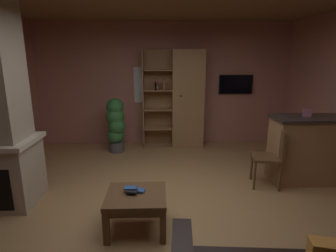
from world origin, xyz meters
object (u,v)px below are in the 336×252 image
Objects in this scene: table_book_1 at (132,191)px; wall_mounted_tv at (236,84)px; bookshelf_cabinet at (184,100)px; kitchen_bar_counter at (316,149)px; coffee_table at (136,201)px; table_book_2 at (130,188)px; tissue_box at (307,113)px; table_book_0 at (139,191)px; potted_floor_plant at (116,124)px; dining_chair at (272,154)px.

wall_mounted_tv reaches higher than table_book_1.
bookshelf_cabinet is 1.47× the size of kitchen_bar_counter.
table_book_2 is (-0.07, 0.04, 0.14)m from coffee_table.
tissue_box reaches higher than table_book_0.
table_book_0 is at bearing 60.58° from coffee_table.
potted_floor_plant is (-0.57, 2.71, 0.11)m from table_book_2.
dining_chair is 1.21× the size of wall_mounted_tv.
dining_chair is 2.43m from wall_mounted_tv.
kitchen_bar_counter is (1.95, -1.91, -0.52)m from bookshelf_cabinet.
tissue_box is at bearing -75.08° from wall_mounted_tv.
dining_chair is (2.04, 1.03, 0.05)m from table_book_1.
kitchen_bar_counter is at bearing -44.41° from bookshelf_cabinet.
potted_floor_plant reaches higher than table_book_2.
table_book_1 is (-0.08, -0.05, 0.02)m from table_book_0.
bookshelf_cabinet is at bearing -170.03° from wall_mounted_tv.
table_book_1 is at bearing -105.62° from bookshelf_cabinet.
table_book_2 is at bearing -172.02° from table_book_0.
coffee_table is (-2.57, -1.24, -0.77)m from tissue_box.
kitchen_bar_counter is 1.26× the size of potted_floor_plant.
bookshelf_cabinet reaches higher than table_book_0.
potted_floor_plant is (-1.46, -0.35, -0.45)m from bookshelf_cabinet.
bookshelf_cabinet is 17.70× the size of table_book_1.
potted_floor_plant is at bearing 146.84° from dining_chair.
coffee_table is 0.89× the size of wall_mounted_tv.
potted_floor_plant is 1.50× the size of wall_mounted_tv.
tissue_box is 3.59m from potted_floor_plant.
bookshelf_cabinet is at bearing 119.50° from dining_chair.
kitchen_bar_counter is 2.13× the size of coffee_table.
bookshelf_cabinet is 2.79× the size of wall_mounted_tv.
dining_chair is 0.80× the size of potted_floor_plant.
table_book_0 is 0.14× the size of dining_chair.
table_book_1 is (-0.87, -3.10, -0.58)m from bookshelf_cabinet.
bookshelf_cabinet reaches higher than table_book_1.
table_book_0 is at bearing -157.34° from kitchen_bar_counter.
dining_chair is 3.15m from potted_floor_plant.
table_book_1 is at bearing -121.93° from wall_mounted_tv.
coffee_table is 0.16m from table_book_2.
table_book_1 is (-2.81, -1.19, -0.06)m from kitchen_bar_counter.
potted_floor_plant is (-0.67, 2.70, 0.15)m from table_book_0.
table_book_1 is 0.10× the size of potted_floor_plant.
wall_mounted_tv is at bearing 58.67° from coffee_table.
wall_mounted_tv is at bearing 57.48° from table_book_2.
wall_mounted_tv is (2.06, 3.31, 0.89)m from table_book_1.
coffee_table is at bearing -104.82° from bookshelf_cabinet.
table_book_1 is 0.05m from table_book_2.
potted_floor_plant reaches higher than table_book_0.
table_book_2 is (-0.02, 0.04, 0.02)m from table_book_1.
table_book_0 is (-0.79, -3.05, -0.61)m from bookshelf_cabinet.
table_book_1 is 4.00m from wall_mounted_tv.
table_book_2 is (-2.64, -1.20, -0.62)m from tissue_box.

